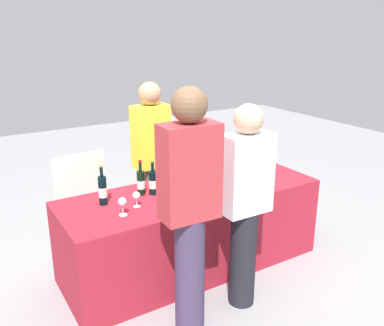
{
  "coord_description": "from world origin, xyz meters",
  "views": [
    {
      "loc": [
        -1.76,
        -2.86,
        2.08
      ],
      "look_at": [
        0.0,
        0.0,
        0.98
      ],
      "focal_mm": 39.09,
      "sensor_mm": 36.0,
      "label": 1
    }
  ],
  "objects_px": {
    "wine_bottle_4": "(183,171)",
    "wine_bottle_5": "(224,165)",
    "wine_bottle_1": "(141,183)",
    "wine_glass_2": "(256,169)",
    "wine_glass_0": "(122,203)",
    "server_pouring": "(152,157)",
    "menu_board": "(82,195)",
    "wine_bottle_3": "(169,179)",
    "wine_bottle_0": "(103,190)",
    "guest_1": "(245,201)",
    "guest_0": "(190,204)",
    "wine_bottle_2": "(153,182)",
    "wine_bottle_6": "(247,159)",
    "wine_glass_1": "(136,196)"
  },
  "relations": [
    {
      "from": "wine_bottle_4",
      "to": "wine_bottle_5",
      "type": "height_order",
      "value": "wine_bottle_5"
    },
    {
      "from": "wine_bottle_1",
      "to": "wine_glass_2",
      "type": "xyz_separation_m",
      "value": [
        1.07,
        -0.21,
        -0.01
      ]
    },
    {
      "from": "wine_glass_0",
      "to": "server_pouring",
      "type": "relative_size",
      "value": 0.09
    },
    {
      "from": "wine_bottle_1",
      "to": "menu_board",
      "type": "distance_m",
      "value": 1.09
    },
    {
      "from": "server_pouring",
      "to": "menu_board",
      "type": "relative_size",
      "value": 1.85
    },
    {
      "from": "wine_bottle_3",
      "to": "wine_bottle_5",
      "type": "distance_m",
      "value": 0.62
    },
    {
      "from": "wine_bottle_0",
      "to": "menu_board",
      "type": "relative_size",
      "value": 0.38
    },
    {
      "from": "wine_bottle_3",
      "to": "wine_bottle_4",
      "type": "xyz_separation_m",
      "value": [
        0.2,
        0.11,
        0.0
      ]
    },
    {
      "from": "wine_bottle_1",
      "to": "wine_bottle_5",
      "type": "relative_size",
      "value": 0.95
    },
    {
      "from": "wine_bottle_3",
      "to": "guest_1",
      "type": "bearing_deg",
      "value": -72.94
    },
    {
      "from": "wine_bottle_5",
      "to": "guest_0",
      "type": "bearing_deg",
      "value": -136.7
    },
    {
      "from": "wine_bottle_2",
      "to": "menu_board",
      "type": "xyz_separation_m",
      "value": [
        -0.32,
        1.03,
        -0.41
      ]
    },
    {
      "from": "wine_glass_0",
      "to": "guest_0",
      "type": "xyz_separation_m",
      "value": [
        0.27,
        -0.53,
        0.12
      ]
    },
    {
      "from": "wine_bottle_3",
      "to": "menu_board",
      "type": "relative_size",
      "value": 0.36
    },
    {
      "from": "wine_bottle_6",
      "to": "wine_glass_2",
      "type": "height_order",
      "value": "wine_bottle_6"
    },
    {
      "from": "wine_bottle_2",
      "to": "guest_0",
      "type": "distance_m",
      "value": 0.8
    },
    {
      "from": "wine_bottle_3",
      "to": "server_pouring",
      "type": "height_order",
      "value": "server_pouring"
    },
    {
      "from": "wine_bottle_3",
      "to": "wine_bottle_4",
      "type": "relative_size",
      "value": 1.01
    },
    {
      "from": "wine_bottle_2",
      "to": "wine_bottle_6",
      "type": "xyz_separation_m",
      "value": [
        1.06,
        0.07,
        0.01
      ]
    },
    {
      "from": "wine_bottle_2",
      "to": "wine_bottle_5",
      "type": "bearing_deg",
      "value": 3.4
    },
    {
      "from": "wine_bottle_1",
      "to": "wine_glass_1",
      "type": "height_order",
      "value": "wine_bottle_1"
    },
    {
      "from": "wine_glass_2",
      "to": "guest_0",
      "type": "bearing_deg",
      "value": -150.67
    },
    {
      "from": "wine_bottle_2",
      "to": "wine_bottle_5",
      "type": "distance_m",
      "value": 0.76
    },
    {
      "from": "wine_bottle_2",
      "to": "guest_0",
      "type": "relative_size",
      "value": 0.17
    },
    {
      "from": "wine_bottle_0",
      "to": "menu_board",
      "type": "xyz_separation_m",
      "value": [
        0.12,
        1.01,
        -0.42
      ]
    },
    {
      "from": "wine_glass_1",
      "to": "wine_bottle_1",
      "type": "bearing_deg",
      "value": 56.82
    },
    {
      "from": "wine_glass_1",
      "to": "guest_1",
      "type": "bearing_deg",
      "value": -44.98
    },
    {
      "from": "wine_bottle_6",
      "to": "wine_glass_2",
      "type": "bearing_deg",
      "value": -110.65
    },
    {
      "from": "wine_bottle_0",
      "to": "menu_board",
      "type": "height_order",
      "value": "wine_bottle_0"
    },
    {
      "from": "wine_bottle_6",
      "to": "server_pouring",
      "type": "height_order",
      "value": "server_pouring"
    },
    {
      "from": "wine_bottle_1",
      "to": "wine_bottle_2",
      "type": "height_order",
      "value": "wine_bottle_1"
    },
    {
      "from": "wine_glass_2",
      "to": "wine_glass_0",
      "type": "bearing_deg",
      "value": -176.4
    },
    {
      "from": "wine_bottle_2",
      "to": "guest_1",
      "type": "distance_m",
      "value": 0.85
    },
    {
      "from": "wine_bottle_0",
      "to": "wine_bottle_2",
      "type": "distance_m",
      "value": 0.44
    },
    {
      "from": "wine_glass_0",
      "to": "wine_bottle_1",
      "type": "bearing_deg",
      "value": 45.76
    },
    {
      "from": "wine_bottle_2",
      "to": "wine_bottle_5",
      "type": "height_order",
      "value": "wine_bottle_5"
    },
    {
      "from": "wine_bottle_6",
      "to": "menu_board",
      "type": "distance_m",
      "value": 1.73
    },
    {
      "from": "wine_bottle_3",
      "to": "wine_bottle_6",
      "type": "height_order",
      "value": "wine_bottle_6"
    },
    {
      "from": "wine_bottle_5",
      "to": "wine_bottle_2",
      "type": "bearing_deg",
      "value": -176.6
    },
    {
      "from": "wine_bottle_5",
      "to": "guest_0",
      "type": "distance_m",
      "value": 1.21
    },
    {
      "from": "wine_bottle_5",
      "to": "server_pouring",
      "type": "bearing_deg",
      "value": 139.28
    },
    {
      "from": "wine_bottle_3",
      "to": "wine_bottle_4",
      "type": "distance_m",
      "value": 0.23
    },
    {
      "from": "wine_bottle_1",
      "to": "wine_glass_0",
      "type": "relative_size",
      "value": 2.14
    },
    {
      "from": "wine_bottle_1",
      "to": "menu_board",
      "type": "relative_size",
      "value": 0.35
    },
    {
      "from": "wine_bottle_2",
      "to": "wine_bottle_3",
      "type": "relative_size",
      "value": 0.97
    },
    {
      "from": "wine_bottle_2",
      "to": "wine_glass_1",
      "type": "xyz_separation_m",
      "value": [
        -0.23,
        -0.17,
        -0.02
      ]
    },
    {
      "from": "menu_board",
      "to": "wine_bottle_5",
      "type": "bearing_deg",
      "value": -50.1
    },
    {
      "from": "wine_glass_2",
      "to": "wine_bottle_1",
      "type": "bearing_deg",
      "value": 168.72
    },
    {
      "from": "wine_bottle_3",
      "to": "server_pouring",
      "type": "relative_size",
      "value": 0.19
    },
    {
      "from": "wine_bottle_3",
      "to": "wine_bottle_6",
      "type": "bearing_deg",
      "value": 5.3
    }
  ]
}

